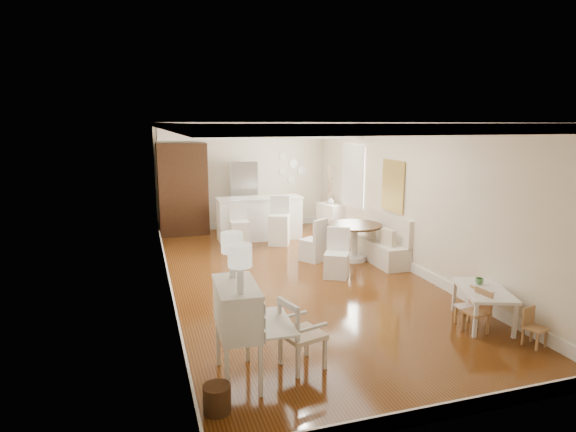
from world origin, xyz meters
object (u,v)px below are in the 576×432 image
breakfast_counter (259,218)px  bar_stool_left (239,227)px  kids_table (483,306)px  kids_chair_c (535,328)px  wicker_basket (217,399)px  secretary_bureau (237,333)px  dining_table (354,242)px  slip_chair_far (313,239)px  kids_chair_a (476,312)px  pantry_cabinet (183,189)px  fridge (257,196)px  slip_chair_near (337,253)px  bar_stool_right (279,221)px  gustavian_armchair (302,333)px  kids_chair_b (467,307)px  sideboard (330,218)px

breakfast_counter → bar_stool_left: breakfast_counter is taller
kids_table → kids_chair_c: kids_table is taller
wicker_basket → secretary_bureau: bearing=58.9°
dining_table → slip_chair_far: 0.85m
kids_chair_a → dining_table: (-0.09, 3.67, 0.08)m
wicker_basket → pantry_cabinet: (0.42, 7.88, 1.01)m
fridge → kids_table: bearing=-76.9°
dining_table → slip_chair_near: slip_chair_near is taller
kids_chair_a → bar_stool_right: bar_stool_right is taller
dining_table → breakfast_counter: 2.76m
dining_table → slip_chair_far: bearing=163.4°
gustavian_armchair → wicker_basket: gustavian_armchair is taller
kids_chair_b → secretary_bureau: bearing=-77.5°
slip_chair_far → bar_stool_left: bar_stool_left is taller
secretary_bureau → bar_stool_right: bar_stool_right is taller
slip_chair_near → bar_stool_right: 2.61m
gustavian_armchair → bar_stool_right: bearing=-28.8°
wicker_basket → kids_chair_b: 3.81m
wicker_basket → fridge: (2.32, 7.85, 0.76)m
slip_chair_far → breakfast_counter: (-0.60, 2.12, 0.07)m
pantry_cabinet → kids_table: bearing=-63.1°
kids_chair_c → slip_chair_far: slip_chair_far is taller
wicker_basket → pantry_cabinet: bearing=87.0°
kids_chair_c → gustavian_armchair: bearing=158.3°
slip_chair_far → sideboard: (1.30, 2.27, -0.07)m
kids_table → pantry_cabinet: pantry_cabinet is taller
kids_table → slip_chair_far: bearing=108.0°
gustavian_armchair → kids_chair_a: gustavian_armchair is taller
gustavian_armchair → dining_table: gustavian_armchair is taller
kids_chair_a → slip_chair_near: bearing=-170.8°
kids_chair_b → sideboard: 5.95m
bar_stool_right → sideboard: bearing=51.4°
secretary_bureau → fridge: size_ratio=0.62×
kids_chair_c → sideboard: (-0.06, 6.75, 0.12)m
kids_chair_a → pantry_cabinet: 7.85m
slip_chair_near → slip_chair_far: 1.14m
kids_chair_a → pantry_cabinet: (-3.20, 7.11, 0.85)m
gustavian_armchair → kids_chair_a: (2.53, 0.18, -0.12)m
gustavian_armchair → bar_stool_left: bar_stool_left is taller
kids_chair_b → fridge: size_ratio=0.31×
slip_chair_far → sideboard: 2.62m
slip_chair_near → bar_stool_left: size_ratio=0.89×
kids_chair_c → dining_table: (-0.55, 4.23, 0.13)m
bar_stool_right → breakfast_counter: bearing=138.4°
gustavian_armchair → dining_table: bearing=-47.7°
gustavian_armchair → kids_table: 2.86m
slip_chair_near → bar_stool_right: (-0.35, 2.59, 0.11)m
kids_chair_b → gustavian_armchair: bearing=-76.5°
bar_stool_left → secretary_bureau: bearing=-100.1°
kids_chair_a → slip_chair_near: size_ratio=0.67×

